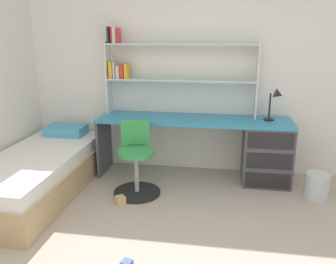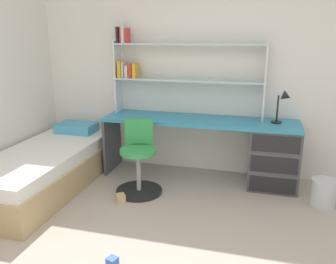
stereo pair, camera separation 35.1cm
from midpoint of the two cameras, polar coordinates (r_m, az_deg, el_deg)
room_shell at (r=3.30m, az=-21.12°, el=7.94°), size 5.44×6.46×2.66m
desk at (r=4.20m, az=10.36°, el=-2.42°), size 2.30×0.56×0.75m
bookshelf_hutch at (r=4.27m, az=-3.24°, el=10.95°), size 1.83×0.22×1.06m
desk_lamp at (r=4.09m, az=15.05°, el=5.16°), size 0.20×0.17×0.38m
swivel_chair at (r=3.87m, az=-7.83°, el=-5.56°), size 0.52×0.52×0.80m
bed_platform at (r=4.20m, az=-22.86°, el=-6.30°), size 0.92×2.05×0.58m
waste_bin at (r=4.04m, az=21.01°, el=-8.32°), size 0.26×0.26×0.28m
toy_block_natural_4 at (r=3.75m, az=-10.54°, el=-11.05°), size 0.13×0.13×0.09m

